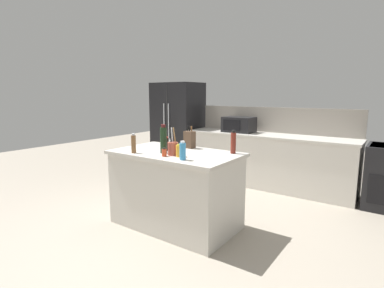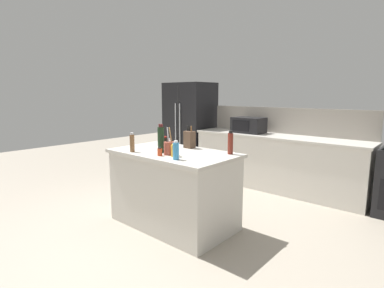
% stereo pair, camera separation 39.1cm
% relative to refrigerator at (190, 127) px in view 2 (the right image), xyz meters
% --- Properties ---
extents(ground_plane, '(14.00, 14.00, 0.00)m').
position_rel_refrigerator_xyz_m(ground_plane, '(1.72, -2.25, -0.94)').
color(ground_plane, gray).
extents(back_counter_run, '(3.00, 0.66, 0.94)m').
position_rel_refrigerator_xyz_m(back_counter_run, '(2.02, -0.05, -0.46)').
color(back_counter_run, beige).
rests_on(back_counter_run, ground_plane).
extents(wall_backsplash, '(2.96, 0.03, 0.46)m').
position_rel_refrigerator_xyz_m(wall_backsplash, '(2.02, 0.27, 0.23)').
color(wall_backsplash, gray).
rests_on(wall_backsplash, back_counter_run).
extents(kitchen_island, '(1.55, 0.90, 0.94)m').
position_rel_refrigerator_xyz_m(kitchen_island, '(1.72, -2.25, -0.46)').
color(kitchen_island, beige).
rests_on(kitchen_island, ground_plane).
extents(refrigerator, '(0.97, 0.75, 1.87)m').
position_rel_refrigerator_xyz_m(refrigerator, '(0.00, 0.00, 0.00)').
color(refrigerator, black).
rests_on(refrigerator, ground_plane).
extents(microwave, '(0.56, 0.39, 0.28)m').
position_rel_refrigerator_xyz_m(microwave, '(1.47, -0.05, 0.14)').
color(microwave, black).
rests_on(microwave, back_counter_run).
extents(knife_block, '(0.14, 0.11, 0.29)m').
position_rel_refrigerator_xyz_m(knife_block, '(1.70, -1.93, 0.12)').
color(knife_block, '#4C3828').
rests_on(knife_block, kitchen_island).
extents(utensil_crock, '(0.12, 0.12, 0.32)m').
position_rel_refrigerator_xyz_m(utensil_crock, '(1.82, -2.41, 0.09)').
color(utensil_crock, brown).
rests_on(utensil_crock, kitchen_island).
extents(soy_sauce_bottle, '(0.06, 0.06, 0.18)m').
position_rel_refrigerator_xyz_m(soy_sauce_bottle, '(1.58, -2.24, 0.09)').
color(soy_sauce_bottle, black).
rests_on(soy_sauce_bottle, kitchen_island).
extents(wine_bottle, '(0.08, 0.08, 0.34)m').
position_rel_refrigerator_xyz_m(wine_bottle, '(1.65, -2.38, 0.17)').
color(wine_bottle, black).
rests_on(wine_bottle, kitchen_island).
extents(vinegar_bottle, '(0.06, 0.06, 0.28)m').
position_rel_refrigerator_xyz_m(vinegar_bottle, '(2.34, -1.92, 0.13)').
color(vinegar_bottle, maroon).
rests_on(vinegar_bottle, kitchen_island).
extents(pepper_grinder, '(0.06, 0.06, 0.24)m').
position_rel_refrigerator_xyz_m(pepper_grinder, '(1.36, -2.59, 0.12)').
color(pepper_grinder, brown).
rests_on(pepper_grinder, kitchen_island).
extents(spice_jar_paprika, '(0.05, 0.05, 0.10)m').
position_rel_refrigerator_xyz_m(spice_jar_paprika, '(1.78, -2.53, 0.05)').
color(spice_jar_paprika, '#B73D1E').
rests_on(spice_jar_paprika, kitchen_island).
extents(honey_jar, '(0.07, 0.07, 0.14)m').
position_rel_refrigerator_xyz_m(honey_jar, '(1.93, -2.45, 0.07)').
color(honey_jar, gold).
rests_on(honey_jar, kitchen_island).
extents(salt_shaker, '(0.05, 0.05, 0.11)m').
position_rel_refrigerator_xyz_m(salt_shaker, '(1.44, -2.04, 0.06)').
color(salt_shaker, silver).
rests_on(salt_shaker, kitchen_island).
extents(dish_soap_bottle, '(0.07, 0.07, 0.20)m').
position_rel_refrigerator_xyz_m(dish_soap_bottle, '(2.06, -2.55, 0.10)').
color(dish_soap_bottle, '#3384BC').
rests_on(dish_soap_bottle, kitchen_island).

